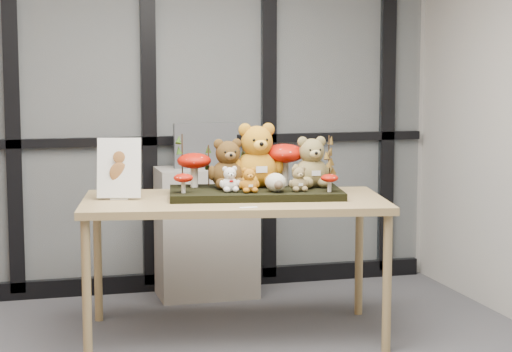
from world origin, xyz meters
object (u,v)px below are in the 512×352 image
object	(u,v)px
mushroom_back_left	(194,168)
bear_small_yellow	(249,179)
diorama_tray	(255,193)
bear_pooh_yellow	(257,152)
monitor	(205,145)
mushroom_front_left	(183,182)
bear_beige_small	(299,178)
sign_holder	(119,170)
plush_cream_hedgehog	(276,181)
mushroom_back_right	(284,162)
bear_brown_medium	(228,161)
cabinet	(207,232)
bear_tan_back	(311,159)
bear_white_bow	(230,178)
display_table	(234,210)
mushroom_front_right	(329,182)

from	to	relation	value
mushroom_back_left	bear_small_yellow	bearing A→B (deg)	-49.65
diorama_tray	bear_pooh_yellow	distance (m)	0.25
monitor	mushroom_front_left	bearing A→B (deg)	-109.09
bear_pooh_yellow	bear_small_yellow	bearing A→B (deg)	-105.46
bear_beige_small	sign_holder	distance (m)	1.02
plush_cream_hedgehog	bear_pooh_yellow	bearing A→B (deg)	111.06
mushroom_back_right	mushroom_front_left	bearing A→B (deg)	-165.41
sign_holder	bear_beige_small	bearing A→B (deg)	0.58
bear_brown_medium	diorama_tray	bearing A→B (deg)	-24.19
cabinet	monitor	distance (m)	0.59
bear_beige_small	mushroom_back_left	size ratio (longest dim) A/B	0.71
sign_holder	cabinet	size ratio (longest dim) A/B	0.40
bear_tan_back	cabinet	size ratio (longest dim) A/B	0.37
monitor	sign_holder	bearing A→B (deg)	-129.33
monitor	bear_white_bow	bearing A→B (deg)	-94.02
display_table	mushroom_back_right	bearing A→B (deg)	35.01
mushroom_back_left	plush_cream_hedgehog	bearing A→B (deg)	-37.95
display_table	monitor	xyz separation A→B (m)	(0.04, 0.96, 0.29)
bear_brown_medium	bear_small_yellow	xyz separation A→B (m)	(0.07, -0.22, -0.08)
sign_holder	plush_cream_hedgehog	bearing A→B (deg)	-0.80
bear_brown_medium	cabinet	distance (m)	0.99
bear_brown_medium	mushroom_back_left	distance (m)	0.21
bear_pooh_yellow	sign_holder	size ratio (longest dim) A/B	1.19
mushroom_back_left	monitor	xyz separation A→B (m)	(0.23, 0.74, 0.07)
sign_holder	monitor	distance (m)	1.07
bear_pooh_yellow	bear_white_bow	xyz separation A→B (m)	(-0.20, -0.17, -0.13)
diorama_tray	sign_holder	bearing A→B (deg)	-176.73
plush_cream_hedgehog	monitor	distance (m)	1.08
bear_tan_back	mushroom_front_right	world-z (taller)	bear_tan_back
bear_brown_medium	bear_small_yellow	world-z (taller)	bear_brown_medium
display_table	bear_small_yellow	bearing A→B (deg)	-38.54
bear_pooh_yellow	bear_tan_back	xyz separation A→B (m)	(0.31, -0.09, -0.04)
monitor	diorama_tray	bearing A→B (deg)	-83.77
bear_tan_back	bear_beige_small	bearing A→B (deg)	-119.10
mushroom_front_right	cabinet	bearing A→B (deg)	113.26
bear_white_bow	mushroom_back_left	world-z (taller)	mushroom_back_left
bear_small_yellow	bear_white_bow	distance (m)	0.11
bear_tan_back	monitor	xyz separation A→B (m)	(-0.45, 0.90, 0.01)
bear_pooh_yellow	bear_small_yellow	xyz separation A→B (m)	(-0.11, -0.22, -0.13)
mushroom_back_right	bear_beige_small	bearing A→B (deg)	-88.73
bear_brown_medium	mushroom_back_right	size ratio (longest dim) A/B	1.16
bear_brown_medium	bear_beige_small	xyz separation A→B (m)	(0.36, -0.24, -0.08)
bear_beige_small	cabinet	distance (m)	1.20
display_table	bear_white_bow	world-z (taller)	bear_white_bow
mushroom_back_right	mushroom_front_right	bearing A→B (deg)	-63.37
mushroom_front_left	mushroom_front_right	size ratio (longest dim) A/B	1.10
diorama_tray	bear_beige_small	distance (m)	0.28
diorama_tray	mushroom_back_right	xyz separation A→B (m)	(0.21, 0.12, 0.16)
bear_brown_medium	sign_holder	xyz separation A→B (m)	(-0.64, -0.01, -0.03)
bear_tan_back	sign_holder	distance (m)	1.13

